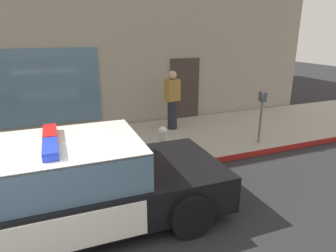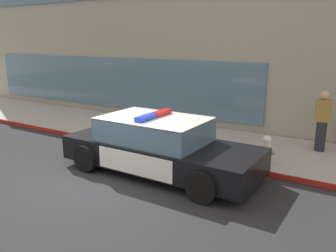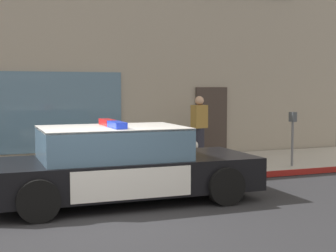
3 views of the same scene
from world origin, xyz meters
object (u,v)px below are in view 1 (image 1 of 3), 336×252
pedestrian_on_sidewalk (172,100)px  parking_meter (262,108)px  police_cruiser (66,186)px  fire_hydrant (163,142)px

pedestrian_on_sidewalk → parking_meter: size_ratio=1.28×
police_cruiser → fire_hydrant: size_ratio=6.80×
pedestrian_on_sidewalk → parking_meter: pedestrian_on_sidewalk is taller
police_cruiser → parking_meter: bearing=18.3°
police_cruiser → pedestrian_on_sidewalk: pedestrian_on_sidewalk is taller
pedestrian_on_sidewalk → parking_meter: 2.53m
police_cruiser → fire_hydrant: bearing=37.0°
pedestrian_on_sidewalk → parking_meter: bearing=27.2°
fire_hydrant → pedestrian_on_sidewalk: pedestrian_on_sidewalk is taller
fire_hydrant → pedestrian_on_sidewalk: 2.14m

